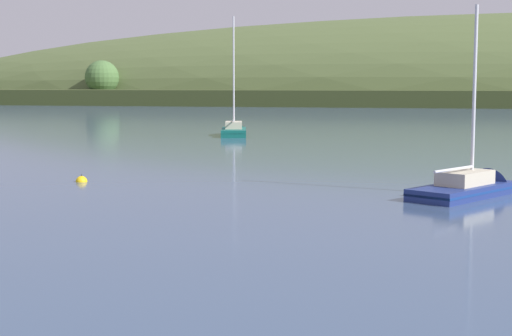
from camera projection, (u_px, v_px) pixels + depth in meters
sailboat_far_left at (473, 191)px, 34.78m from camera, size 5.42×6.78×9.33m
sailboat_outer_reach at (234, 133)px, 74.91m from camera, size 3.75×7.45×12.26m
mooring_buoy_foreground at (81, 182)px, 39.47m from camera, size 0.59×0.59×0.67m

